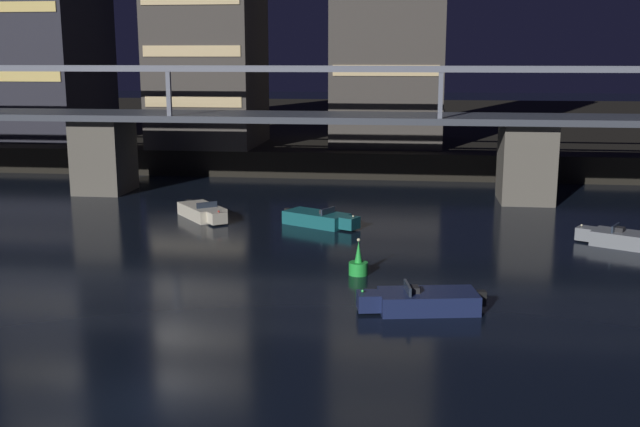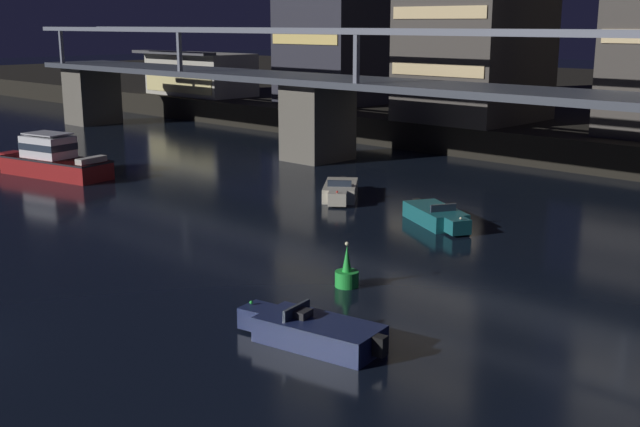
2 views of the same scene
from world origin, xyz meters
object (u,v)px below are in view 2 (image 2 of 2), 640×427
(channel_buoy, at_px, (347,274))
(speedboat_near_center, at_px, (313,332))
(river_bridge, at_px, (507,118))
(cabin_cruiser_near_left, at_px, (52,160))
(waterfront_pavilion, at_px, (200,74))
(speedboat_near_right, at_px, (437,216))
(speedboat_mid_right, at_px, (340,191))

(channel_buoy, bearing_deg, speedboat_near_center, -58.65)
(river_bridge, bearing_deg, speedboat_near_center, -71.75)
(river_bridge, relative_size, cabin_cruiser_near_left, 10.55)
(waterfront_pavilion, height_order, cabin_cruiser_near_left, waterfront_pavilion)
(waterfront_pavilion, bearing_deg, speedboat_near_center, -34.82)
(waterfront_pavilion, xyz_separation_m, speedboat_near_right, (46.52, -21.55, -4.02))
(river_bridge, bearing_deg, cabin_cruiser_near_left, -145.14)
(speedboat_near_right, height_order, channel_buoy, channel_buoy)
(river_bridge, distance_m, waterfront_pavilion, 46.04)
(river_bridge, distance_m, speedboat_mid_right, 10.84)
(speedboat_near_right, xyz_separation_m, speedboat_mid_right, (-7.54, 1.14, 0.00))
(cabin_cruiser_near_left, bearing_deg, waterfront_pavilion, 126.25)
(waterfront_pavilion, bearing_deg, channel_buoy, -32.58)
(channel_buoy, bearing_deg, waterfront_pavilion, 147.42)
(river_bridge, relative_size, waterfront_pavilion, 7.97)
(river_bridge, xyz_separation_m, speedboat_mid_right, (-5.49, -8.49, -3.91))
(speedboat_near_center, relative_size, speedboat_mid_right, 1.13)
(river_bridge, xyz_separation_m, speedboat_near_center, (8.13, -24.66, -3.91))
(river_bridge, distance_m, cabin_cruiser_near_left, 29.01)
(channel_buoy, bearing_deg, speedboat_mid_right, 133.29)
(river_bridge, relative_size, channel_buoy, 56.13)
(waterfront_pavilion, distance_m, speedboat_mid_right, 44.18)
(river_bridge, relative_size, speedboat_mid_right, 21.31)
(speedboat_near_right, bearing_deg, waterfront_pavilion, 155.15)
(speedboat_near_center, height_order, speedboat_mid_right, same)
(cabin_cruiser_near_left, bearing_deg, speedboat_near_center, -14.45)
(speedboat_mid_right, distance_m, channel_buoy, 15.56)
(speedboat_near_center, relative_size, speedboat_near_right, 1.07)
(speedboat_near_center, bearing_deg, speedboat_near_right, 112.03)
(speedboat_near_center, bearing_deg, cabin_cruiser_near_left, 165.55)
(speedboat_mid_right, bearing_deg, river_bridge, 57.10)
(cabin_cruiser_near_left, height_order, speedboat_near_center, cabin_cruiser_near_left)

